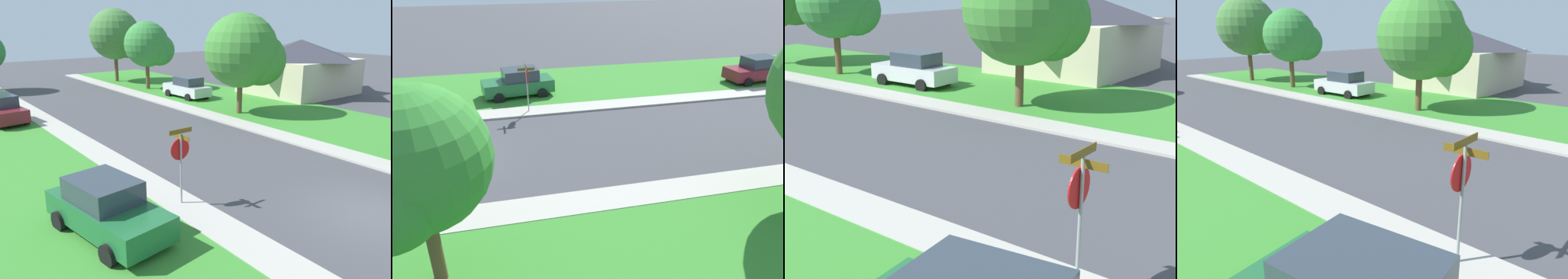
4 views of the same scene
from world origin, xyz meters
The scene contains 8 objects.
sidewalk_east centered at (4.70, 12.00, 0.05)m, with size 1.40×56.00×0.10m, color #ADA89E.
lawn_east centered at (9.40, 12.00, 0.04)m, with size 8.00×56.00×0.08m, color #38842D.
sidewalk_west centered at (-4.70, 12.00, 0.05)m, with size 1.40×56.00×0.10m, color #ADA89E.
stop_sign_far_corner centered at (-4.69, 4.46, 1.89)m, with size 0.92×0.92×2.77m.
car_silver_across_road centered at (7.18, 20.49, 0.87)m, with size 2.15×4.36×1.76m.
tree_sidewalk_far centered at (7.03, 25.97, 3.95)m, with size 4.36×4.05×6.11m.
tree_across_left centered at (6.87, 13.43, 4.11)m, with size 5.23×4.86×6.70m.
house_right_setback centered at (16.34, 16.52, 2.38)m, with size 9.11×7.93×4.60m.
Camera 3 is at (-12.76, 0.16, 5.59)m, focal length 51.82 mm.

